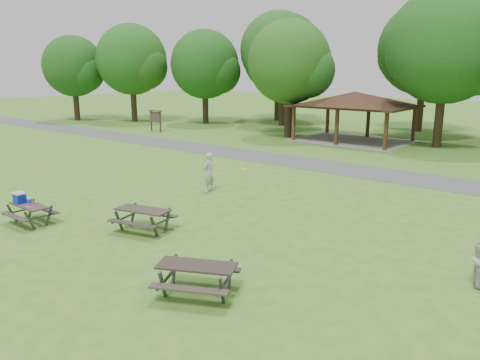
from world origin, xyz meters
name	(u,v)px	position (x,y,z in m)	size (l,w,h in m)	color
ground	(142,235)	(0.00, 0.00, 0.00)	(160.00, 160.00, 0.00)	#3F7421
asphalt_path	(338,168)	(0.00, 14.00, 0.01)	(120.00, 3.20, 0.02)	#49494C
pavilion	(355,101)	(-4.00, 24.00, 3.06)	(8.60, 7.01, 3.76)	#3D2816
notice_board	(156,117)	(-20.00, 18.00, 1.31)	(1.60, 0.30, 1.88)	#3D2216
tree_row_a	(132,62)	(-27.91, 22.03, 6.15)	(7.56, 7.20, 9.97)	black
tree_row_b	(206,66)	(-20.92, 25.53, 5.67)	(7.14, 6.80, 9.28)	black
tree_row_c	(284,57)	(-13.90, 29.03, 6.54)	(8.19, 7.80, 10.67)	black
tree_row_d	(290,64)	(-8.92, 22.53, 5.77)	(6.93, 6.60, 9.27)	black
tree_row_e	(448,48)	(2.10, 25.03, 6.78)	(8.40, 8.00, 11.02)	black
tree_deep_a	(279,52)	(-16.90, 32.53, 7.13)	(8.40, 8.00, 11.38)	black
tree_deep_b	(426,52)	(-1.90, 33.03, 6.89)	(8.40, 8.00, 11.13)	#311F16
tree_flank_left	(74,68)	(-33.92, 19.03, 5.53)	(6.72, 6.40, 8.93)	black
picnic_table_near	(26,205)	(-4.16, -1.80, 0.67)	(1.70, 1.39, 1.17)	#312823
picnic_table_middle	(143,214)	(-0.24, 0.28, 0.60)	(2.18, 1.92, 0.81)	#2E2621
picnic_table_far	(197,272)	(4.46, -1.92, 0.61)	(2.39, 2.22, 0.83)	black
frisbee_in_flight	(245,169)	(0.36, 5.09, 1.46)	(0.36, 0.36, 0.02)	yellow
frisbee_thrower	(209,172)	(-2.14, 5.62, 0.90)	(0.65, 0.43, 1.79)	#AFAFB2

